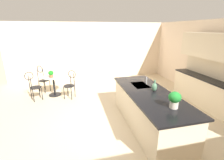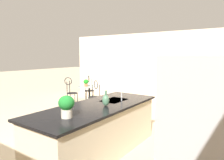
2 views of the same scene
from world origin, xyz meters
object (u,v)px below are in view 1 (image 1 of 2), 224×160
at_px(chair_by_island, 43,78).
at_px(vase_on_counter, 154,87).
at_px(bistro_table, 54,84).
at_px(potted_plant_counter_far, 175,99).
at_px(chair_near_window, 33,85).
at_px(potted_plant_on_table, 51,74).
at_px(chair_toward_desk, 70,83).

height_order(chair_by_island, vase_on_counter, vase_on_counter).
height_order(bistro_table, vase_on_counter, vase_on_counter).
bearing_deg(potted_plant_counter_far, chair_near_window, -134.45).
height_order(chair_near_window, vase_on_counter, vase_on_counter).
height_order(potted_plant_counter_far, vase_on_counter, potted_plant_counter_far).
distance_m(chair_by_island, potted_plant_on_table, 0.83).
relative_size(chair_toward_desk, potted_plant_on_table, 4.15).
bearing_deg(chair_near_window, chair_by_island, 168.77).
xyz_separation_m(chair_near_window, potted_plant_on_table, (-0.18, 0.58, 0.31)).
bearing_deg(potted_plant_counter_far, chair_toward_desk, -146.74).
bearing_deg(chair_by_island, chair_near_window, -11.23).
bearing_deg(potted_plant_counter_far, chair_by_island, -142.49).
xyz_separation_m(bistro_table, potted_plant_counter_far, (3.50, 2.62, 0.66)).
height_order(chair_toward_desk, potted_plant_on_table, chair_toward_desk).
distance_m(chair_toward_desk, vase_on_counter, 3.04).
bearing_deg(chair_by_island, chair_toward_desk, 48.63).
height_order(chair_toward_desk, vase_on_counter, vase_on_counter).
bearing_deg(vase_on_counter, bistro_table, -134.16).
xyz_separation_m(bistro_table, chair_near_window, (0.31, -0.62, 0.13)).
relative_size(chair_by_island, vase_on_counter, 3.62).
bearing_deg(potted_plant_counter_far, vase_on_counter, 176.64).
bearing_deg(chair_toward_desk, bistro_table, -124.84).
xyz_separation_m(chair_by_island, potted_plant_on_table, (0.65, 0.42, 0.31)).
distance_m(chair_toward_desk, potted_plant_on_table, 0.77).
bearing_deg(vase_on_counter, chair_toward_desk, -136.43).
height_order(bistro_table, chair_toward_desk, chair_toward_desk).
height_order(chair_by_island, potted_plant_on_table, chair_by_island).
relative_size(chair_near_window, potted_plant_on_table, 4.15).
xyz_separation_m(bistro_table, chair_toward_desk, (0.42, 0.60, 0.13)).
bearing_deg(chair_near_window, chair_toward_desk, 85.08).
height_order(potted_plant_on_table, vase_on_counter, vase_on_counter).
distance_m(chair_toward_desk, potted_plant_counter_far, 3.72).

